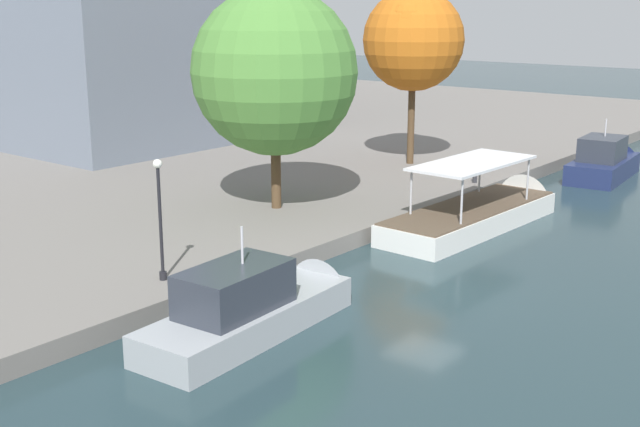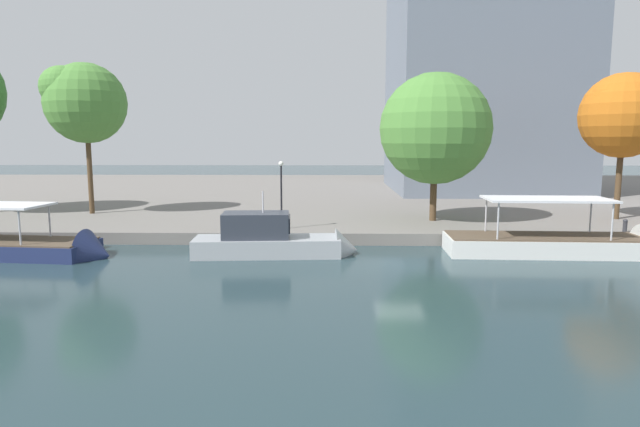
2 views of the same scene
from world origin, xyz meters
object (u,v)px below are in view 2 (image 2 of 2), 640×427
object	(u,v)px
tour_boat_2	(564,247)
tree_1	(81,100)
lamp_post	(281,193)
tree_0	(624,113)
mooring_bollard_0	(625,225)
tree_2	(434,128)
motor_yacht_1	(277,244)

from	to	relation	value
tour_boat_2	tree_1	bearing A→B (deg)	163.47
lamp_post	tree_1	bearing A→B (deg)	156.34
tree_0	tree_1	world-z (taller)	tree_1
mooring_bollard_0	lamp_post	xyz separation A→B (m)	(-21.36, 0.80, 1.86)
lamp_post	tree_0	size ratio (longest dim) A/B	0.42
tree_0	tree_2	bearing A→B (deg)	-175.81
motor_yacht_1	tree_2	distance (m)	14.83
tour_boat_2	mooring_bollard_0	size ratio (longest dim) A/B	14.43
tree_1	tree_2	distance (m)	26.28
lamp_post	tree_0	world-z (taller)	tree_0
tree_2	tree_0	bearing A→B (deg)	4.19
mooring_bollard_0	tree_2	distance (m)	13.46
tree_2	tour_boat_2	bearing A→B (deg)	-53.03
tour_boat_2	mooring_bollard_0	distance (m)	5.97
lamp_post	tree_0	distance (m)	24.93
lamp_post	tree_2	bearing A→B (deg)	21.37
lamp_post	tree_0	xyz separation A→B (m)	(23.85, 5.03, 5.25)
motor_yacht_1	lamp_post	size ratio (longest dim) A/B	2.13
tree_2	tree_1	bearing A→B (deg)	173.77
motor_yacht_1	lamp_post	world-z (taller)	lamp_post
motor_yacht_1	tree_0	size ratio (longest dim) A/B	0.89
motor_yacht_1	lamp_post	distance (m)	5.10
motor_yacht_1	tour_boat_2	distance (m)	16.19
motor_yacht_1	tree_0	distance (m)	26.67
mooring_bollard_0	tree_2	bearing A→B (deg)	156.29
tree_2	motor_yacht_1	bearing A→B (deg)	-140.09
tree_1	lamp_post	bearing A→B (deg)	-23.66
lamp_post	tree_1	distance (m)	18.28
lamp_post	tree_2	xyz separation A→B (m)	(10.33, 4.04, 4.16)
tree_1	tree_2	xyz separation A→B (m)	(26.03, -2.84, -2.19)
tree_0	tree_1	size ratio (longest dim) A/B	0.91
tour_boat_2	tree_2	bearing A→B (deg)	129.08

